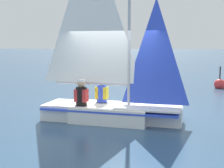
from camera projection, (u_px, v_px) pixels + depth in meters
The scene contains 5 objects.
ground_plane at pixel (112, 120), 8.78m from camera, with size 260.00×260.00×0.00m, color #2D4C6B.
sailboat_main at pixel (110, 93), 8.70m from camera, with size 1.78×3.99×5.31m.
sailor_helm at pixel (102, 96), 9.10m from camera, with size 0.33×0.36×1.16m.
sailor_crew at pixel (81, 99), 8.64m from camera, with size 0.33×0.36×1.16m.
buoy_marker at pixel (220, 84), 15.22m from camera, with size 0.53×0.53×1.15m.
Camera 1 is at (-8.46, -1.46, 2.14)m, focal length 50.00 mm.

